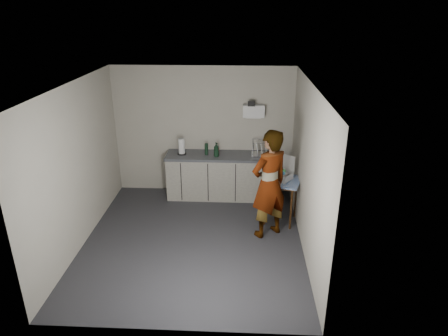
{
  "coord_description": "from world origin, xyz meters",
  "views": [
    {
      "loc": [
        0.8,
        -5.7,
        3.67
      ],
      "look_at": [
        0.49,
        0.45,
        1.14
      ],
      "focal_mm": 32.0,
      "sensor_mm": 36.0,
      "label": 1
    }
  ],
  "objects_px": {
    "dish_rack": "(262,152)",
    "bakery_box": "(283,174)",
    "soap_bottle": "(216,150)",
    "kitchen_counter": "(222,177)",
    "standing_man": "(269,184)",
    "dark_bottle": "(206,149)",
    "paper_towel": "(182,147)",
    "side_table": "(282,185)",
    "soda_can": "(217,151)"
  },
  "relations": [
    {
      "from": "soda_can",
      "to": "bakery_box",
      "type": "xyz_separation_m",
      "value": [
        1.21,
        -0.92,
        -0.07
      ]
    },
    {
      "from": "standing_man",
      "to": "kitchen_counter",
      "type": "bearing_deg",
      "value": -94.21
    },
    {
      "from": "dark_bottle",
      "to": "bakery_box",
      "type": "height_order",
      "value": "bakery_box"
    },
    {
      "from": "soda_can",
      "to": "dark_bottle",
      "type": "height_order",
      "value": "dark_bottle"
    },
    {
      "from": "kitchen_counter",
      "to": "side_table",
      "type": "bearing_deg",
      "value": -40.88
    },
    {
      "from": "soda_can",
      "to": "side_table",
      "type": "bearing_deg",
      "value": -38.66
    },
    {
      "from": "standing_man",
      "to": "dark_bottle",
      "type": "height_order",
      "value": "standing_man"
    },
    {
      "from": "soda_can",
      "to": "paper_towel",
      "type": "bearing_deg",
      "value": -179.56
    },
    {
      "from": "soap_bottle",
      "to": "dish_rack",
      "type": "height_order",
      "value": "dish_rack"
    },
    {
      "from": "soap_bottle",
      "to": "bakery_box",
      "type": "relative_size",
      "value": 0.68
    },
    {
      "from": "bakery_box",
      "to": "soap_bottle",
      "type": "bearing_deg",
      "value": -175.97
    },
    {
      "from": "standing_man",
      "to": "bakery_box",
      "type": "distance_m",
      "value": 0.58
    },
    {
      "from": "soda_can",
      "to": "kitchen_counter",
      "type": "bearing_deg",
      "value": -5.41
    },
    {
      "from": "soda_can",
      "to": "paper_towel",
      "type": "relative_size",
      "value": 0.41
    },
    {
      "from": "bakery_box",
      "to": "kitchen_counter",
      "type": "bearing_deg",
      "value": 178.0
    },
    {
      "from": "soap_bottle",
      "to": "paper_towel",
      "type": "relative_size",
      "value": 0.88
    },
    {
      "from": "side_table",
      "to": "bakery_box",
      "type": "bearing_deg",
      "value": 94.5
    },
    {
      "from": "dark_bottle",
      "to": "dish_rack",
      "type": "distance_m",
      "value": 1.1
    },
    {
      "from": "dark_bottle",
      "to": "soap_bottle",
      "type": "bearing_deg",
      "value": -25.79
    },
    {
      "from": "kitchen_counter",
      "to": "standing_man",
      "type": "distance_m",
      "value": 1.73
    },
    {
      "from": "side_table",
      "to": "dark_bottle",
      "type": "bearing_deg",
      "value": 163.11
    },
    {
      "from": "dish_rack",
      "to": "bakery_box",
      "type": "distance_m",
      "value": 1.0
    },
    {
      "from": "paper_towel",
      "to": "dish_rack",
      "type": "height_order",
      "value": "paper_towel"
    },
    {
      "from": "paper_towel",
      "to": "bakery_box",
      "type": "bearing_deg",
      "value": -25.45
    },
    {
      "from": "paper_towel",
      "to": "standing_man",
      "type": "bearing_deg",
      "value": -40.85
    },
    {
      "from": "dark_bottle",
      "to": "paper_towel",
      "type": "height_order",
      "value": "paper_towel"
    },
    {
      "from": "standing_man",
      "to": "dark_bottle",
      "type": "xyz_separation_m",
      "value": [
        -1.16,
        1.42,
        0.09
      ]
    },
    {
      "from": "dark_bottle",
      "to": "dish_rack",
      "type": "xyz_separation_m",
      "value": [
        1.1,
        0.04,
        -0.05
      ]
    },
    {
      "from": "side_table",
      "to": "paper_towel",
      "type": "distance_m",
      "value": 2.17
    },
    {
      "from": "dark_bottle",
      "to": "bakery_box",
      "type": "distance_m",
      "value": 1.69
    },
    {
      "from": "dark_bottle",
      "to": "soda_can",
      "type": "bearing_deg",
      "value": 4.59
    },
    {
      "from": "standing_man",
      "to": "dish_rack",
      "type": "distance_m",
      "value": 1.46
    },
    {
      "from": "soda_can",
      "to": "dark_bottle",
      "type": "bearing_deg",
      "value": -175.41
    },
    {
      "from": "soap_bottle",
      "to": "kitchen_counter",
      "type": "bearing_deg",
      "value": 42.75
    },
    {
      "from": "soda_can",
      "to": "bakery_box",
      "type": "bearing_deg",
      "value": -37.18
    },
    {
      "from": "kitchen_counter",
      "to": "soda_can",
      "type": "relative_size",
      "value": 17.12
    },
    {
      "from": "soap_bottle",
      "to": "paper_towel",
      "type": "xyz_separation_m",
      "value": [
        -0.7,
        0.11,
        0.01
      ]
    },
    {
      "from": "standing_man",
      "to": "dish_rack",
      "type": "height_order",
      "value": "standing_man"
    },
    {
      "from": "kitchen_counter",
      "to": "soap_bottle",
      "type": "distance_m",
      "value": 0.64
    },
    {
      "from": "soap_bottle",
      "to": "soda_can",
      "type": "height_order",
      "value": "soap_bottle"
    },
    {
      "from": "standing_man",
      "to": "dish_rack",
      "type": "relative_size",
      "value": 4.45
    },
    {
      "from": "soap_bottle",
      "to": "bakery_box",
      "type": "xyz_separation_m",
      "value": [
        1.22,
        -0.8,
        -0.15
      ]
    },
    {
      "from": "side_table",
      "to": "standing_man",
      "type": "height_order",
      "value": "standing_man"
    },
    {
      "from": "side_table",
      "to": "paper_towel",
      "type": "height_order",
      "value": "paper_towel"
    },
    {
      "from": "dish_rack",
      "to": "soda_can",
      "type": "bearing_deg",
      "value": -178.57
    },
    {
      "from": "side_table",
      "to": "dark_bottle",
      "type": "height_order",
      "value": "dark_bottle"
    },
    {
      "from": "soap_bottle",
      "to": "standing_man",
      "type": "bearing_deg",
      "value": -54.06
    },
    {
      "from": "side_table",
      "to": "soda_can",
      "type": "bearing_deg",
      "value": 158.15
    },
    {
      "from": "side_table",
      "to": "soap_bottle",
      "type": "height_order",
      "value": "soap_bottle"
    },
    {
      "from": "side_table",
      "to": "dish_rack",
      "type": "distance_m",
      "value": 1.07
    }
  ]
}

